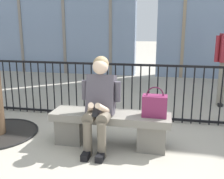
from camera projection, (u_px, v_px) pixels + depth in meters
The scene contains 5 objects.
ground_plane at pixel (110, 144), 3.54m from camera, with size 60.00×60.00×0.00m, color #A8A091.
stone_bench at pixel (110, 126), 3.48m from camera, with size 1.60×0.44×0.45m.
seated_person_with_phone at pixel (99, 101), 3.29m from camera, with size 0.52×0.66×1.21m.
handbag_on_bench at pixel (155, 105), 3.28m from camera, with size 0.31×0.18×0.39m.
plaza_railing at pixel (124, 91), 4.44m from camera, with size 9.23×0.04×0.98m.
Camera 1 is at (0.70, -3.20, 1.55)m, focal length 41.22 mm.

